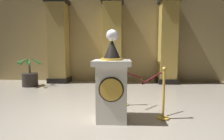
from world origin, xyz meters
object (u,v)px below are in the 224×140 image
at_px(pedestal_clock, 112,84).
at_px(stanchion_near, 163,101).
at_px(stanchion_far, 124,92).
at_px(potted_palm_left, 30,77).

distance_m(pedestal_clock, stanchion_near, 1.07).
bearing_deg(stanchion_near, stanchion_far, 131.32).
xyz_separation_m(pedestal_clock, potted_palm_left, (-3.21, 3.20, -0.36)).
height_order(stanchion_near, stanchion_far, stanchion_near).
height_order(stanchion_near, potted_palm_left, potted_palm_left).
distance_m(stanchion_far, potted_palm_left, 4.10).
height_order(pedestal_clock, stanchion_far, pedestal_clock).
relative_size(pedestal_clock, stanchion_far, 1.79).
height_order(pedestal_clock, potted_palm_left, pedestal_clock).
xyz_separation_m(pedestal_clock, stanchion_far, (0.24, 0.98, -0.37)).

